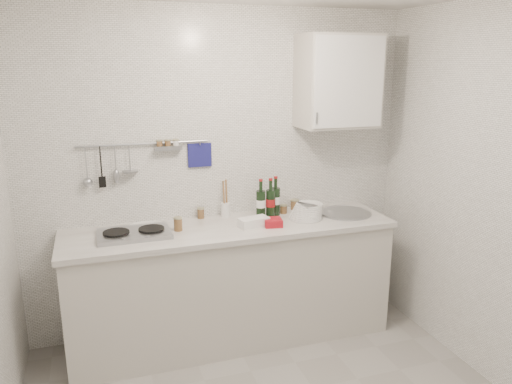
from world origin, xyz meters
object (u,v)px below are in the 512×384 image
utensil_crock (225,208)px  plate_stack_hob (147,229)px  wine_bottles (269,198)px  plate_stack_sink (307,211)px  wall_cabinet (338,81)px

utensil_crock → plate_stack_hob: bearing=-166.6°
wine_bottles → plate_stack_sink: bearing=-24.1°
utensil_crock → wall_cabinet: bearing=-6.9°
plate_stack_hob → utensil_crock: size_ratio=1.03×
wall_cabinet → plate_stack_sink: bearing=-156.5°
wall_cabinet → plate_stack_sink: wall_cabinet is taller
plate_stack_hob → wine_bottles: bearing=2.3°
wine_bottles → utensil_crock: (-0.32, 0.11, -0.08)m
wall_cabinet → utensil_crock: wall_cabinet is taller
plate_stack_hob → wine_bottles: (0.95, 0.04, 0.14)m
wall_cabinet → plate_stack_hob: wall_cabinet is taller
plate_stack_hob → wine_bottles: 0.96m
plate_stack_sink → wine_bottles: wine_bottles is taller
wall_cabinet → plate_stack_sink: 1.03m
wall_cabinet → plate_stack_hob: bearing=-178.4°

